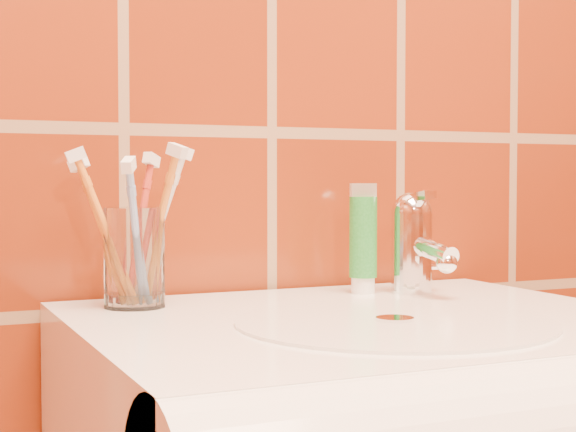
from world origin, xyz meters
name	(u,v)px	position (x,y,z in m)	size (l,w,h in m)	color
glass_tumbler	(135,257)	(-0.19, 1.11, 0.90)	(0.06, 0.06, 0.11)	white
toothpaste_tube	(363,242)	(0.08, 1.11, 0.91)	(0.04, 0.03, 0.13)	white
faucet	(414,239)	(0.14, 1.09, 0.91)	(0.05, 0.11, 0.12)	white
toothbrush_0	(136,236)	(-0.20, 1.09, 0.93)	(0.05, 0.07, 0.16)	#7DA1DE
toothbrush_1	(104,233)	(-0.22, 1.13, 0.93)	(0.07, 0.07, 0.17)	orange
toothbrush_2	(159,226)	(-0.17, 1.12, 0.93)	(0.08, 0.03, 0.18)	silver
toothbrush_3	(106,230)	(-0.23, 1.11, 0.93)	(0.08, 0.03, 0.17)	orange
toothbrush_4	(140,229)	(-0.18, 1.13, 0.93)	(0.06, 0.06, 0.17)	#AE3325
toothbrush_5	(158,227)	(-0.17, 1.10, 0.93)	(0.05, 0.06, 0.18)	orange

